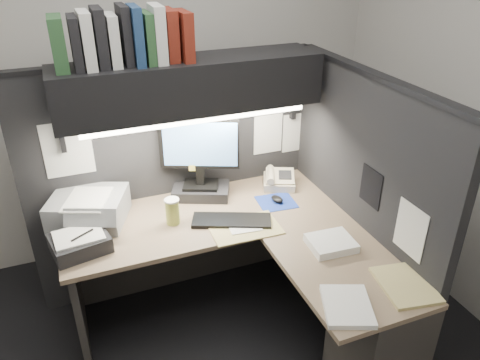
# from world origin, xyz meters

# --- Properties ---
(wall_back) EXTENTS (3.50, 0.04, 2.70)m
(wall_back) POSITION_xyz_m (0.00, 1.50, 1.35)
(wall_back) COLOR #BCB9B3
(wall_back) RESTS_ON floor
(partition_back) EXTENTS (1.90, 0.06, 1.60)m
(partition_back) POSITION_xyz_m (0.03, 0.93, 0.80)
(partition_back) COLOR black
(partition_back) RESTS_ON floor
(partition_right) EXTENTS (0.06, 1.50, 1.60)m
(partition_right) POSITION_xyz_m (0.98, 0.18, 0.80)
(partition_right) COLOR black
(partition_right) RESTS_ON floor
(desk) EXTENTS (1.70, 1.53, 0.73)m
(desk) POSITION_xyz_m (0.43, -0.00, 0.44)
(desk) COLOR #7F6A51
(desk) RESTS_ON floor
(overhead_shelf) EXTENTS (1.55, 0.34, 0.30)m
(overhead_shelf) POSITION_xyz_m (0.12, 0.75, 1.50)
(overhead_shelf) COLOR black
(overhead_shelf) RESTS_ON partition_back
(task_light_tube) EXTENTS (1.32, 0.04, 0.04)m
(task_light_tube) POSITION_xyz_m (0.12, 0.61, 1.33)
(task_light_tube) COLOR white
(task_light_tube) RESTS_ON overhead_shelf
(monitor) EXTENTS (0.48, 0.35, 0.55)m
(monitor) POSITION_xyz_m (0.17, 0.78, 0.95)
(monitor) COLOR black
(monitor) RESTS_ON desk
(keyboard) EXTENTS (0.50, 0.33, 0.02)m
(keyboard) POSITION_xyz_m (0.25, 0.41, 0.74)
(keyboard) COLOR black
(keyboard) RESTS_ON desk
(mousepad) EXTENTS (0.25, 0.23, 0.00)m
(mousepad) POSITION_xyz_m (0.60, 0.53, 0.73)
(mousepad) COLOR #1C369B
(mousepad) RESTS_ON desk
(mouse) EXTENTS (0.08, 0.11, 0.04)m
(mouse) POSITION_xyz_m (0.61, 0.53, 0.75)
(mouse) COLOR black
(mouse) RESTS_ON mousepad
(telephone) EXTENTS (0.28, 0.29, 0.09)m
(telephone) POSITION_xyz_m (0.71, 0.73, 0.77)
(telephone) COLOR #C4B697
(telephone) RESTS_ON desk
(coffee_cup) EXTENTS (0.11, 0.11, 0.15)m
(coffee_cup) POSITION_xyz_m (-0.08, 0.53, 0.81)
(coffee_cup) COLOR #BEC24D
(coffee_cup) RESTS_ON desk
(printer) EXTENTS (0.53, 0.49, 0.17)m
(printer) POSITION_xyz_m (-0.54, 0.75, 0.81)
(printer) COLOR gray
(printer) RESTS_ON desk
(notebook_stack) EXTENTS (0.34, 0.30, 0.09)m
(notebook_stack) POSITION_xyz_m (-0.62, 0.46, 0.77)
(notebook_stack) COLOR black
(notebook_stack) RESTS_ON desk
(open_folder) EXTENTS (0.42, 0.28, 0.01)m
(open_folder) POSITION_xyz_m (0.30, 0.32, 0.73)
(open_folder) COLOR tan
(open_folder) RESTS_ON desk
(paper_stack_a) EXTENTS (0.26, 0.22, 0.05)m
(paper_stack_a) POSITION_xyz_m (0.67, -0.03, 0.75)
(paper_stack_a) COLOR white
(paper_stack_a) RESTS_ON desk
(paper_stack_b) EXTENTS (0.30, 0.33, 0.03)m
(paper_stack_b) POSITION_xyz_m (0.49, -0.47, 0.74)
(paper_stack_b) COLOR white
(paper_stack_b) RESTS_ON desk
(manila_stack) EXTENTS (0.29, 0.35, 0.02)m
(manila_stack) POSITION_xyz_m (0.84, -0.45, 0.74)
(manila_stack) COLOR tan
(manila_stack) RESTS_ON desk
(binder_row) EXTENTS (0.72, 0.26, 0.30)m
(binder_row) POSITION_xyz_m (-0.22, 0.75, 1.79)
(binder_row) COLOR #234726
(binder_row) RESTS_ON overhead_shelf
(pinned_papers) EXTENTS (1.76, 1.31, 0.51)m
(pinned_papers) POSITION_xyz_m (0.42, 0.56, 1.05)
(pinned_papers) COLOR white
(pinned_papers) RESTS_ON partition_back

